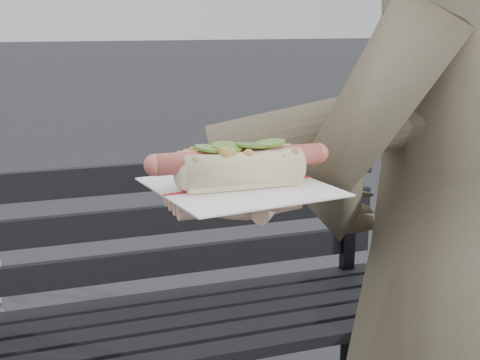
% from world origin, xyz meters
% --- Properties ---
extents(park_bench, '(1.50, 0.44, 0.88)m').
position_xyz_m(park_bench, '(0.02, 0.94, 0.52)').
color(park_bench, black).
rests_on(park_bench, ground).
extents(person, '(0.71, 0.59, 1.67)m').
position_xyz_m(person, '(0.34, 0.10, 0.83)').
color(person, brown).
rests_on(person, ground).
extents(held_hotdog, '(0.62, 0.32, 0.20)m').
position_xyz_m(held_hotdog, '(0.14, 0.05, 1.11)').
color(held_hotdog, brown).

